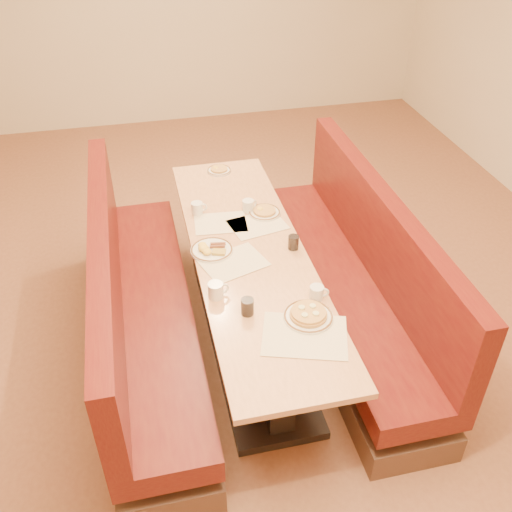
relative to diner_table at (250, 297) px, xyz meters
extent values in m
plane|color=#9E6647|center=(0.00, 0.00, -0.37)|extent=(8.00, 8.00, 0.00)
cube|color=beige|center=(0.00, 4.00, 1.03)|extent=(6.00, 0.04, 2.80)
cube|color=black|center=(0.00, 0.00, -0.34)|extent=(0.55, 1.88, 0.06)
cube|color=black|center=(0.00, 0.00, -0.02)|extent=(0.15, 1.75, 0.71)
cube|color=tan|center=(0.00, 0.00, 0.36)|extent=(0.70, 2.50, 0.04)
cube|color=#4C3326|center=(-0.68, 0.00, -0.27)|extent=(0.55, 2.50, 0.20)
cube|color=#5F1C10|center=(-0.68, 0.00, 0.00)|extent=(0.55, 2.50, 0.16)
cube|color=#5F1C10|center=(-0.89, 0.00, 0.38)|extent=(0.12, 2.50, 0.60)
cube|color=#4C3326|center=(0.68, 0.00, -0.27)|extent=(0.55, 2.50, 0.20)
cube|color=#5F1C10|center=(0.68, 0.00, 0.00)|extent=(0.55, 2.50, 0.16)
cube|color=#5F1C10|center=(0.89, 0.00, 0.38)|extent=(0.12, 2.50, 0.60)
cube|color=beige|center=(-0.12, -0.10, 0.38)|extent=(0.45, 0.39, 0.00)
cube|color=beige|center=(0.12, -0.80, 0.38)|extent=(0.52, 0.45, 0.00)
cube|color=beige|center=(-0.12, 0.36, 0.38)|extent=(0.37, 0.29, 0.00)
cube|color=beige|center=(0.12, 0.29, 0.38)|extent=(0.41, 0.34, 0.00)
cylinder|color=silver|center=(0.18, -0.68, 0.38)|extent=(0.27, 0.27, 0.02)
torus|color=brown|center=(0.18, -0.68, 0.39)|extent=(0.27, 0.27, 0.01)
cylinder|color=gold|center=(0.18, -0.68, 0.40)|extent=(0.20, 0.20, 0.02)
cylinder|color=gold|center=(0.18, -0.68, 0.42)|extent=(0.19, 0.19, 0.02)
cylinder|color=beige|center=(0.21, -0.65, 0.43)|extent=(0.04, 0.04, 0.01)
cylinder|color=beige|center=(0.15, -0.64, 0.43)|extent=(0.04, 0.04, 0.01)
cylinder|color=beige|center=(0.15, -0.71, 0.43)|extent=(0.04, 0.04, 0.01)
cylinder|color=beige|center=(0.21, -0.71, 0.43)|extent=(0.04, 0.04, 0.01)
cylinder|color=silver|center=(-0.23, 0.06, 0.38)|extent=(0.27, 0.27, 0.02)
torus|color=brown|center=(-0.23, 0.06, 0.39)|extent=(0.27, 0.27, 0.01)
ellipsoid|color=yellow|center=(-0.28, 0.05, 0.41)|extent=(0.07, 0.07, 0.04)
ellipsoid|color=yellow|center=(-0.27, 0.01, 0.41)|extent=(0.06, 0.06, 0.03)
ellipsoid|color=yellow|center=(-0.28, 0.10, 0.41)|extent=(0.05, 0.05, 0.03)
cylinder|color=brown|center=(-0.19, 0.06, 0.40)|extent=(0.10, 0.04, 0.02)
cylinder|color=brown|center=(-0.18, 0.09, 0.40)|extent=(0.10, 0.04, 0.02)
cube|color=gold|center=(-0.19, 0.00, 0.40)|extent=(0.10, 0.08, 0.02)
cylinder|color=silver|center=(0.20, 0.42, 0.38)|extent=(0.22, 0.22, 0.02)
torus|color=brown|center=(0.20, 0.42, 0.39)|extent=(0.22, 0.22, 0.01)
cylinder|color=#CA8647|center=(0.20, 0.42, 0.40)|extent=(0.16, 0.16, 0.02)
ellipsoid|color=yellow|center=(0.17, 0.43, 0.41)|extent=(0.05, 0.05, 0.02)
cylinder|color=silver|center=(0.00, 1.10, 0.38)|extent=(0.19, 0.19, 0.01)
torus|color=brown|center=(0.00, 1.10, 0.39)|extent=(0.19, 0.19, 0.01)
cylinder|color=#CA8647|center=(0.00, 1.10, 0.40)|extent=(0.13, 0.13, 0.01)
ellipsoid|color=yellow|center=(-0.02, 1.12, 0.40)|extent=(0.04, 0.04, 0.02)
cylinder|color=silver|center=(0.27, -0.53, 0.42)|extent=(0.08, 0.08, 0.08)
torus|color=silver|center=(0.31, -0.54, 0.42)|extent=(0.06, 0.02, 0.06)
cylinder|color=black|center=(0.27, -0.53, 0.45)|extent=(0.07, 0.07, 0.01)
cylinder|color=silver|center=(-0.28, -0.38, 0.42)|extent=(0.09, 0.09, 0.09)
torus|color=silver|center=(-0.23, -0.38, 0.42)|extent=(0.07, 0.02, 0.07)
cylinder|color=black|center=(-0.28, -0.38, 0.46)|extent=(0.08, 0.08, 0.01)
cylinder|color=silver|center=(0.10, 0.48, 0.42)|extent=(0.08, 0.08, 0.09)
torus|color=silver|center=(0.14, 0.49, 0.42)|extent=(0.06, 0.04, 0.06)
cylinder|color=black|center=(0.10, 0.48, 0.46)|extent=(0.07, 0.07, 0.01)
cylinder|color=silver|center=(-0.26, 0.53, 0.42)|extent=(0.08, 0.08, 0.09)
torus|color=silver|center=(-0.21, 0.53, 0.42)|extent=(0.06, 0.02, 0.06)
cylinder|color=black|center=(-0.26, 0.53, 0.46)|extent=(0.07, 0.07, 0.01)
cylinder|color=black|center=(-0.14, -0.56, 0.42)|extent=(0.07, 0.07, 0.10)
cylinder|color=silver|center=(-0.14, -0.56, 0.42)|extent=(0.07, 0.07, 0.10)
cylinder|color=black|center=(0.28, -0.03, 0.42)|extent=(0.06, 0.06, 0.09)
cylinder|color=silver|center=(0.28, -0.03, 0.42)|extent=(0.07, 0.07, 0.09)
camera|label=1|loc=(-0.62, -2.85, 2.49)|focal=40.00mm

